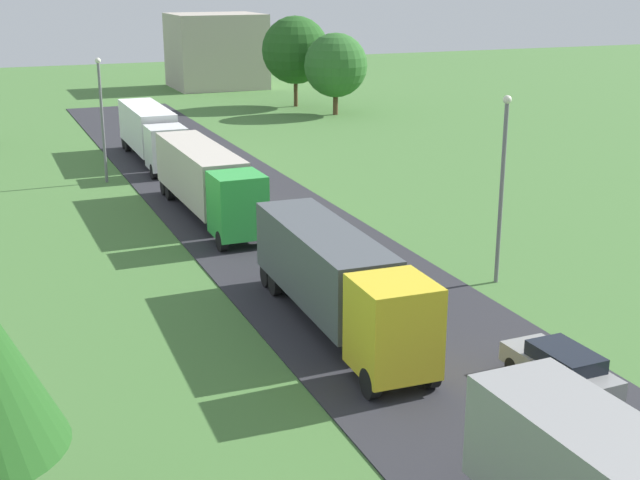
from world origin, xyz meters
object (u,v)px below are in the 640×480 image
Objects in this scene: car_third at (561,368)px; lamppost_third at (102,114)px; truck_fourth at (151,132)px; distant_building at (216,51)px; tree_pine at (336,65)px; tree_ash at (295,50)px; truck_second at (336,277)px; lamppost_second at (502,181)px; truck_third at (206,179)px.

lamppost_third reaches higher than car_third.
truck_fourth is 41.00m from car_third.
distant_building is (11.42, 80.79, 3.45)m from car_third.
tree_pine reaches higher than truck_fourth.
lamppost_third is at bearing -130.85° from tree_ash.
truck_second is at bearing -113.23° from tree_pine.
lamppost_third is at bearing 103.97° from car_third.
car_third is 11.03m from lamppost_second.
truck_third is 1.67× the size of lamppost_second.
truck_second is at bearing -165.32° from lamppost_second.
truck_second is 52.83m from tree_pine.
tree_pine is (12.22, 46.23, 0.14)m from lamppost_second.
distant_building is (16.43, 56.24, 2.08)m from truck_third.
truck_fourth is at bearing -111.94° from distant_building.
distant_building is at bearing 99.59° from tree_ash.
truck_second is 1.61× the size of tree_pine.
tree_pine is at bearing 55.96° from truck_third.
tree_ash is at bearing 76.89° from car_third.
truck_third is 1.09× the size of truck_fourth.
lamppost_second reaches higher than tree_pine.
lamppost_second is at bearing -96.02° from distant_building.
truck_second is 9.21m from lamppost_second.
tree_pine is (24.94, 20.45, 0.24)m from lamppost_third.
car_third is 0.52× the size of lamppost_second.
truck_fourth is at bearing 105.54° from lamppost_second.
truck_third is 16.15m from truck_fourth.
truck_third is at bearing -117.31° from tree_ash.
distant_building reaches higher than car_third.
truck_second reaches higher than car_third.
truck_fourth is at bearing 89.01° from truck_third.
truck_second is at bearing -109.24° from tree_ash.
lamppost_second reaches higher than lamppost_third.
car_third is at bearing -76.03° from lamppost_third.
lamppost_third is at bearing -114.02° from distant_building.
tree_ash is 0.87× the size of distant_building.
distant_building reaches higher than truck_third.
distant_building reaches higher than lamppost_second.
lamppost_third is (-3.80, 10.85, 2.25)m from truck_third.
truck_third is 3.22× the size of car_third.
truck_fourth is 1.39× the size of tree_ash.
tree_pine is at bearing -76.22° from tree_ash.
truck_fourth reaches higher than truck_third.
truck_second is 0.99× the size of truck_fourth.
truck_third is 17.56m from lamppost_second.
car_third is (4.72, -40.70, -1.34)m from truck_fourth.
truck_second is 1.19× the size of distant_building.
tree_pine is at bearing -79.30° from distant_building.
lamppost_third is (-12.73, 25.78, -0.10)m from lamppost_second.
lamppost_third reaches higher than tree_pine.
tree_pine reaches higher than truck_second.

